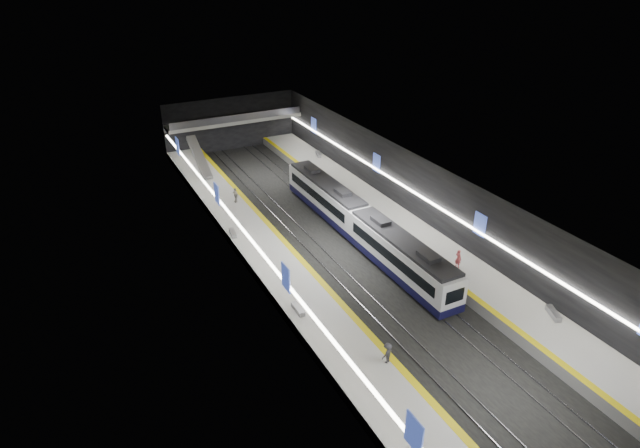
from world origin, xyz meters
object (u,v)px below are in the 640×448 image
escalator (199,157)px  passenger_left_a (235,195)px  bench_left_near (298,309)px  bench_left_far (233,233)px  bench_right_near (553,313)px  passenger_right_a (458,259)px  train (360,222)px  passenger_left_b (387,353)px  bench_right_far (318,154)px

escalator → passenger_left_a: 11.69m
escalator → bench_left_near: (-1.50, -34.13, -1.68)m
bench_left_near → bench_left_far: bench_left_near is taller
bench_right_near → bench_left_near: bearing=175.0°
passenger_right_a → passenger_left_a: size_ratio=1.05×
passenger_right_a → passenger_left_a: (-13.70, 23.09, -0.04)m
train → passenger_right_a: bearing=-65.0°
bench_left_far → passenger_left_b: bearing=-73.4°
passenger_right_a → passenger_left_a: bearing=23.6°
bench_right_far → passenger_right_a: (-1.96, -32.58, 0.67)m
bench_left_near → bench_right_near: bearing=-28.1°
passenger_right_a → bench_right_near: bearing=-174.8°
escalator → bench_left_near: bearing=-92.5°
escalator → bench_right_near: escalator is taller
bench_left_near → passenger_right_a: bearing=-1.5°
train → passenger_left_b: size_ratio=17.93×
bench_right_near → passenger_left_a: 36.10m
bench_left_near → passenger_left_b: bearing=-68.9°
bench_right_near → passenger_right_a: bearing=126.0°
escalator → passenger_left_a: (0.95, -11.61, -1.03)m
bench_left_far → bench_right_near: (18.70, -24.94, 0.02)m
bench_left_near → escalator: bearing=88.0°
train → bench_left_far: 13.27m
bench_left_far → passenger_left_a: bearing=76.4°
passenger_right_a → bench_left_near: bearing=80.9°
bench_right_near → escalator: bearing=134.5°
bench_right_far → passenger_left_b: passenger_left_b is taller
bench_right_far → passenger_left_a: (-15.66, -9.48, 0.63)m
bench_left_far → train: bearing=-17.2°
train → bench_left_far: bearing=155.0°
bench_right_far → bench_left_near: bearing=-102.9°
bench_left_near → bench_right_near: (18.20, -9.95, 0.01)m
train → passenger_right_a: 11.00m
bench_right_far → passenger_right_a: bearing=-76.9°
train → escalator: bearing=112.0°
train → passenger_left_a: (-9.05, 13.12, -0.33)m
escalator → bench_left_far: size_ratio=4.57×
bench_left_near → passenger_right_a: (16.15, -0.57, 0.69)m
train → bench_right_near: 20.50m
train → bench_right_far: bearing=73.7°
bench_right_near → passenger_right_a: 9.63m
train → bench_right_near: train is taller
passenger_left_a → passenger_left_b: size_ratio=1.03×
escalator → passenger_right_a: size_ratio=4.40×
escalator → passenger_left_b: (1.66, -42.54, -1.06)m
passenger_left_a → passenger_left_b: 30.94m
passenger_left_a → bench_right_near: bearing=10.1°
train → bench_left_near: bearing=-140.7°
escalator → train: bearing=-68.0°
bench_right_near → passenger_right_a: size_ratio=1.05×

